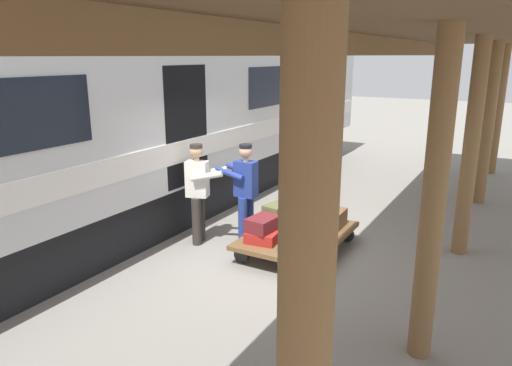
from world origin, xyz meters
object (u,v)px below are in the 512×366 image
suitcase_slate_roller (301,242)px  porter_by_door (199,190)px  suitcase_orange_carryall (316,231)px  suitcase_brown_leather (329,218)px  luggage_cart (297,236)px  porter_in_overalls (245,190)px  suitcase_olive_duffel (278,211)px  train_car (121,114)px  suitcase_black_hardshell (295,215)px  suitcase_cream_canvas (280,224)px  suitcase_maroon_trunk (263,224)px  suitcase_red_plastic (263,236)px

suitcase_slate_roller → porter_by_door: porter_by_door is taller
suitcase_orange_carryall → suitcase_brown_leather: (0.00, -0.56, 0.05)m
luggage_cart → suitcase_orange_carryall: 0.34m
luggage_cart → porter_in_overalls: bearing=3.7°
porter_in_overalls → suitcase_olive_duffel: bearing=-176.8°
train_car → suitcase_black_hardshell: train_car is taller
porter_by_door → suitcase_olive_duffel: bearing=-161.1°
suitcase_orange_carryall → suitcase_black_hardshell: bearing=-41.6°
suitcase_orange_carryall → suitcase_slate_roller: 0.56m
suitcase_slate_roller → suitcase_cream_canvas: (0.63, -0.56, -0.00)m
suitcase_orange_carryall → train_car: bearing=4.3°
suitcase_maroon_trunk → suitcase_brown_leather: bearing=-120.7°
suitcase_olive_duffel → porter_in_overalls: porter_in_overalls is taller
train_car → suitcase_maroon_trunk: size_ratio=32.36×
suitcase_black_hardshell → porter_in_overalls: porter_in_overalls is taller
porter_by_door → train_car: bearing=-5.6°
suitcase_brown_leather → suitcase_black_hardshell: suitcase_brown_leather is taller
train_car → porter_in_overalls: bearing=-175.0°
suitcase_black_hardshell → suitcase_cream_canvas: suitcase_cream_canvas is taller
suitcase_orange_carryall → suitcase_cream_canvas: 0.63m
train_car → suitcase_orange_carryall: 4.12m
luggage_cart → suitcase_brown_leather: bearing=-119.4°
suitcase_red_plastic → suitcase_black_hardshell: bearing=-90.0°
suitcase_brown_leather → suitcase_cream_canvas: bearing=41.6°
suitcase_red_plastic → suitcase_olive_duffel: suitcase_olive_duffel is taller
suitcase_orange_carryall → suitcase_olive_duffel: size_ratio=1.28×
suitcase_red_plastic → suitcase_slate_roller: 0.63m
train_car → luggage_cart: 3.89m
suitcase_cream_canvas → suitcase_olive_duffel: size_ratio=1.36×
suitcase_slate_roller → suitcase_olive_duffel: size_ratio=1.25×
suitcase_slate_roller → suitcase_cream_canvas: suitcase_slate_roller is taller
suitcase_maroon_trunk → porter_by_door: porter_by_door is taller
suitcase_cream_canvas → suitcase_maroon_trunk: (0.02, 0.54, 0.17)m
suitcase_cream_canvas → porter_by_door: 1.46m
suitcase_cream_canvas → porter_in_overalls: size_ratio=0.37×
suitcase_slate_roller → porter_in_overalls: (1.27, -0.50, 0.50)m
suitcase_orange_carryall → suitcase_brown_leather: suitcase_brown_leather is taller
suitcase_brown_leather → suitcase_slate_roller: suitcase_brown_leather is taller
train_car → suitcase_red_plastic: (-3.13, 0.28, -1.66)m
porter_in_overalls → suitcase_orange_carryall: bearing=-177.2°
suitcase_brown_leather → suitcase_cream_canvas: size_ratio=0.81×
porter_in_overalls → suitcase_slate_roller: bearing=158.5°
suitcase_cream_canvas → suitcase_maroon_trunk: 0.57m
suitcase_maroon_trunk → porter_in_overalls: (0.62, -0.48, 0.33)m
suitcase_cream_canvas → train_car: bearing=5.1°
suitcase_olive_duffel → suitcase_slate_roller: bearing=141.0°
suitcase_olive_duffel → suitcase_brown_leather: bearing=-138.2°
luggage_cart → suitcase_brown_leather: size_ratio=4.04×
suitcase_red_plastic → porter_in_overalls: 0.96m
suitcase_red_plastic → suitcase_maroon_trunk: size_ratio=0.93×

